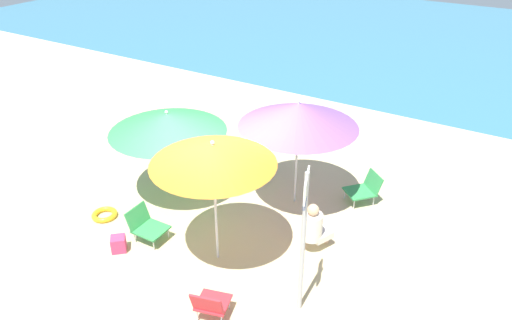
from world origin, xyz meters
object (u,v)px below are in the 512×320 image
beach_chair_a (210,304)px  warning_sign (304,225)px  person_a (258,158)px  beach_bag (119,244)px  umbrella_orange (213,154)px  beach_chair_b (146,224)px  person_b (314,227)px  beach_chair_c (365,188)px  umbrella_green (167,122)px  umbrella_purple (298,115)px  swim_ring (105,215)px

beach_chair_a → warning_sign: warning_sign is taller
person_a → warning_sign: size_ratio=0.38×
warning_sign → beach_bag: 3.45m
umbrella_orange → beach_chair_b: umbrella_orange is taller
person_b → beach_chair_c: bearing=15.4°
person_a → beach_chair_c: bearing=125.3°
umbrella_orange → beach_chair_b: (-1.33, -0.22, -1.63)m
warning_sign → beach_bag: warning_sign is taller
beach_chair_a → beach_bag: 2.25m
beach_chair_c → person_b: (-0.23, -1.79, 0.15)m
umbrella_green → umbrella_purple: umbrella_purple is taller
umbrella_green → beach_chair_b: 1.91m
umbrella_green → person_b: size_ratio=2.44×
umbrella_green → person_b: (3.08, -0.11, -1.10)m
beach_chair_a → person_a: size_ratio=0.70×
umbrella_purple → warning_sign: (1.32, -2.41, -0.34)m
umbrella_orange → umbrella_purple: 2.14m
person_a → swim_ring: (-1.66, -2.72, -0.37)m
beach_chair_a → person_a: 3.99m
umbrella_purple → swim_ring: umbrella_purple is taller
umbrella_orange → warning_sign: (1.64, -0.30, -0.44)m
warning_sign → umbrella_orange: bearing=149.6°
umbrella_orange → warning_sign: warning_sign is taller
person_b → warning_sign: bearing=-139.9°
umbrella_green → beach_chair_c: 3.92m
umbrella_green → person_b: 3.27m
beach_chair_c → person_b: size_ratio=0.86×
person_a → warning_sign: 3.89m
beach_chair_a → person_b: person_b is taller
umbrella_purple → person_a: umbrella_purple is taller
umbrella_purple → beach_chair_c: 2.03m
beach_chair_b → beach_chair_c: (2.80, 3.03, 0.01)m
beach_chair_b → umbrella_purple: bearing=53.3°
umbrella_purple → beach_bag: 3.76m
beach_bag → umbrella_orange: bearing=25.3°
umbrella_green → beach_chair_a: umbrella_green is taller
beach_chair_b → beach_chair_c: size_ratio=0.79×
beach_chair_c → warning_sign: size_ratio=0.34×
beach_bag → person_b: bearing=32.2°
beach_bag → umbrella_green: bearing=100.6°
umbrella_green → beach_chair_a: size_ratio=3.60×
umbrella_green → umbrella_purple: size_ratio=1.01×
beach_chair_b → warning_sign: 3.20m
umbrella_orange → beach_chair_a: 2.09m
umbrella_purple → beach_chair_a: (0.37, -3.25, -1.50)m
umbrella_orange → beach_chair_a: size_ratio=3.52×
person_a → warning_sign: bearing=69.3°
beach_chair_b → person_b: person_b is taller
umbrella_purple → beach_bag: bearing=-122.9°
umbrella_green → person_a: size_ratio=2.51×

